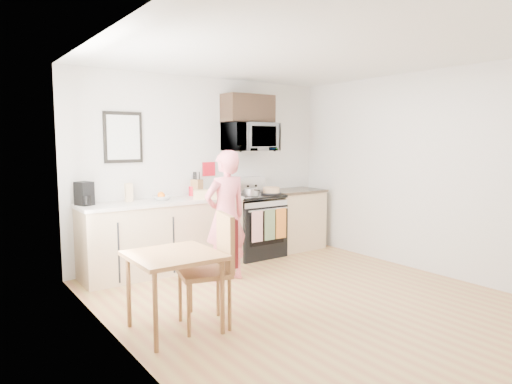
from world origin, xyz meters
TOP-DOWN VIEW (x-y plane):
  - floor at (0.00, 0.00)m, footprint 4.60×4.60m
  - back_wall at (0.00, 2.30)m, footprint 4.00×0.04m
  - left_wall at (-2.00, 0.00)m, footprint 0.04×4.60m
  - right_wall at (2.00, 0.00)m, footprint 0.04×4.60m
  - ceiling at (0.00, 0.00)m, footprint 4.00×4.60m
  - window at (-1.96, 0.80)m, footprint 0.06×1.40m
  - cabinet_left at (-0.80, 2.00)m, footprint 2.10×0.60m
  - countertop_left at (-0.80, 2.00)m, footprint 2.14×0.64m
  - cabinet_right at (1.43, 2.00)m, footprint 0.84×0.60m
  - countertop_right at (1.43, 2.00)m, footprint 0.88×0.64m
  - range at (0.63, 1.98)m, footprint 0.76×0.70m
  - microwave at (0.63, 2.08)m, footprint 0.76×0.51m
  - upper_cabinet at (0.63, 2.12)m, footprint 0.76×0.35m
  - wall_art at (-1.20, 2.28)m, footprint 0.50×0.04m
  - wall_trivet at (0.05, 2.28)m, footprint 0.20×0.02m
  - person at (-0.34, 1.20)m, footprint 0.60×0.41m
  - dining_table at (-1.51, 0.19)m, footprint 0.76×0.76m
  - chair at (-1.10, 0.08)m, footprint 0.58×0.54m
  - knife_block at (-0.22, 2.16)m, footprint 0.14×0.17m
  - utensil_crock at (-0.25, 2.22)m, footprint 0.11×0.11m
  - fruit_bowl at (-0.80, 2.02)m, footprint 0.27×0.27m
  - milk_carton at (-1.20, 2.13)m, footprint 0.10×0.10m
  - coffee_maker at (-1.75, 2.11)m, footprint 0.21×0.26m
  - bread_bag at (-0.28, 1.78)m, footprint 0.36×0.31m
  - cake at (0.86, 1.86)m, footprint 0.30×0.30m
  - kettle at (0.35, 2.20)m, footprint 0.17×0.17m
  - pot at (0.50, 1.85)m, footprint 0.20×0.34m

SIDE VIEW (x-z plane):
  - floor at x=0.00m, z-range 0.00..0.00m
  - range at x=0.63m, z-range -0.14..1.02m
  - cabinet_left at x=-0.80m, z-range 0.00..0.90m
  - cabinet_right at x=1.43m, z-range 0.00..0.90m
  - dining_table at x=-1.51m, z-range 0.27..0.98m
  - chair at x=-1.10m, z-range 0.15..1.19m
  - person at x=-0.34m, z-range 0.00..1.60m
  - countertop_left at x=-0.80m, z-range 0.90..0.94m
  - countertop_right at x=1.43m, z-range 0.90..0.94m
  - cake at x=0.86m, z-range 0.92..1.02m
  - pot at x=0.50m, z-range 0.93..1.03m
  - fruit_bowl at x=-0.80m, z-range 0.93..1.04m
  - bread_bag at x=-0.28m, z-range 0.94..1.06m
  - kettle at x=0.35m, z-range 0.91..1.13m
  - knife_block at x=-0.22m, z-range 0.94..1.17m
  - milk_carton at x=-1.20m, z-range 0.94..1.17m
  - utensil_crock at x=-0.25m, z-range 0.91..1.22m
  - coffee_maker at x=-1.75m, z-range 0.93..1.21m
  - back_wall at x=0.00m, z-range 0.00..2.60m
  - left_wall at x=-2.00m, z-range 0.00..2.60m
  - right_wall at x=2.00m, z-range 0.00..2.60m
  - wall_trivet at x=0.05m, z-range 1.20..1.40m
  - window at x=-1.96m, z-range 0.80..2.30m
  - wall_art at x=-1.20m, z-range 1.43..2.08m
  - microwave at x=0.63m, z-range 1.55..1.97m
  - upper_cabinet at x=0.63m, z-range 1.98..2.38m
  - ceiling at x=0.00m, z-range 2.58..2.62m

